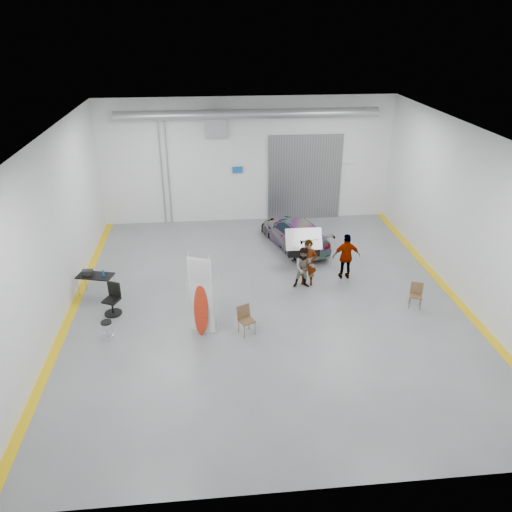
{
  "coord_description": "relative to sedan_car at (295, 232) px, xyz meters",
  "views": [
    {
      "loc": [
        -1.93,
        -15.39,
        9.34
      ],
      "look_at": [
        -0.33,
        0.66,
        1.5
      ],
      "focal_mm": 35.0,
      "sensor_mm": 36.0,
      "label": 1
    }
  ],
  "objects": [
    {
      "name": "office_chair",
      "position": [
        -7.17,
        -4.92,
        -0.14
      ],
      "size": [
        0.65,
        0.69,
        1.12
      ],
      "rotation": [
        0.0,
        0.0,
        -0.43
      ],
      "color": "black",
      "rests_on": "ground"
    },
    {
      "name": "person_c",
      "position": [
        1.47,
        -3.18,
        0.29
      ],
      "size": [
        1.08,
        0.47,
        1.85
      ],
      "primitive_type": "imported",
      "rotation": [
        0.0,
        0.0,
        3.11
      ],
      "color": "brown",
      "rests_on": "ground"
    },
    {
      "name": "trunk_lid",
      "position": [
        0.0,
        -1.93,
        0.65
      ],
      "size": [
        1.48,
        0.9,
        0.04
      ],
      "primitive_type": "cube",
      "color": "silver",
      "rests_on": "sedan_car"
    },
    {
      "name": "room_shell",
      "position": [
        -1.55,
        -2.41,
        3.45
      ],
      "size": [
        14.02,
        16.18,
        6.01
      ],
      "color": "silver",
      "rests_on": "ground"
    },
    {
      "name": "person_a",
      "position": [
        -0.1,
        -3.55,
        0.28
      ],
      "size": [
        0.75,
        0.58,
        1.83
      ],
      "primitive_type": "imported",
      "rotation": [
        0.0,
        0.0,
        -0.24
      ],
      "color": "#927150",
      "rests_on": "ground"
    },
    {
      "name": "surfboard_display",
      "position": [
        -4.02,
        -6.48,
        0.53
      ],
      "size": [
        0.76,
        0.44,
        2.88
      ],
      "rotation": [
        0.0,
        0.0,
        -0.4
      ],
      "color": "white",
      "rests_on": "ground"
    },
    {
      "name": "ground",
      "position": [
        -1.79,
        -4.63,
        -0.63
      ],
      "size": [
        16.0,
        16.0,
        0.0
      ],
      "primitive_type": "plane",
      "color": "slate",
      "rests_on": "ground"
    },
    {
      "name": "sedan_car",
      "position": [
        0.0,
        0.0,
        0.0
      ],
      "size": [
        2.96,
        4.69,
        1.27
      ],
      "primitive_type": "imported",
      "rotation": [
        0.0,
        0.0,
        3.43
      ],
      "color": "silver",
      "rests_on": "ground"
    },
    {
      "name": "folding_chair_near",
      "position": [
        -2.68,
        -6.59,
        -0.33
      ],
      "size": [
        0.6,
        0.64,
        0.96
      ],
      "rotation": [
        0.0,
        0.0,
        0.43
      ],
      "color": "brown",
      "rests_on": "ground"
    },
    {
      "name": "folding_chair_far",
      "position": [
        3.36,
        -5.55,
        -0.36
      ],
      "size": [
        0.54,
        0.57,
        0.88
      ],
      "rotation": [
        0.0,
        0.0,
        -0.38
      ],
      "color": "brown",
      "rests_on": "ground"
    },
    {
      "name": "person_b",
      "position": [
        -0.28,
        -3.74,
        0.18
      ],
      "size": [
        0.85,
        0.68,
        1.62
      ],
      "primitive_type": "imported",
      "rotation": [
        0.0,
        0.0,
        -0.1
      ],
      "color": "slate",
      "rests_on": "ground"
    },
    {
      "name": "shop_stool",
      "position": [
        -7.08,
        -6.54,
        -0.28
      ],
      "size": [
        0.36,
        0.36,
        0.7
      ],
      "rotation": [
        0.0,
        0.0,
        0.42
      ],
      "color": "black",
      "rests_on": "ground"
    },
    {
      "name": "work_table",
      "position": [
        -8.01,
        -3.56,
        0.17
      ],
      "size": [
        1.4,
        0.95,
        1.05
      ],
      "rotation": [
        0.0,
        0.0,
        -0.26
      ],
      "color": "#979B9F",
      "rests_on": "ground"
    }
  ]
}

